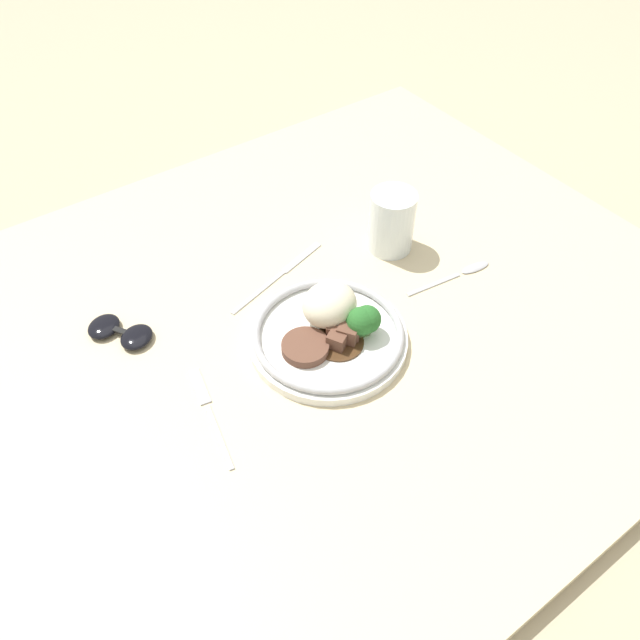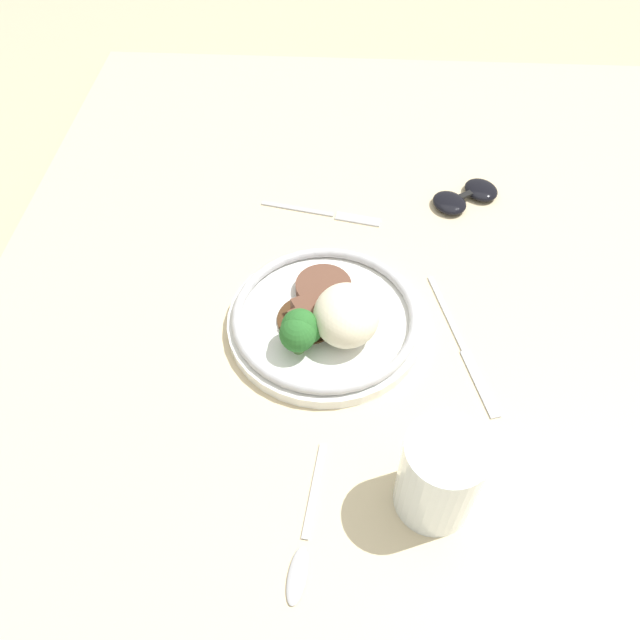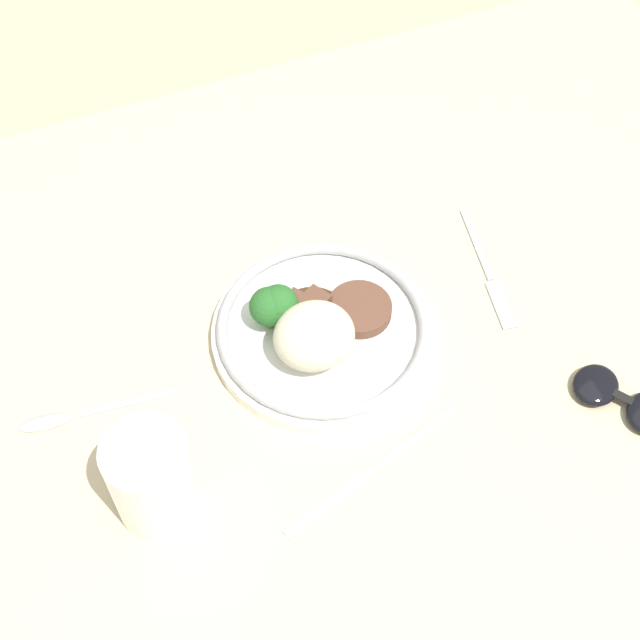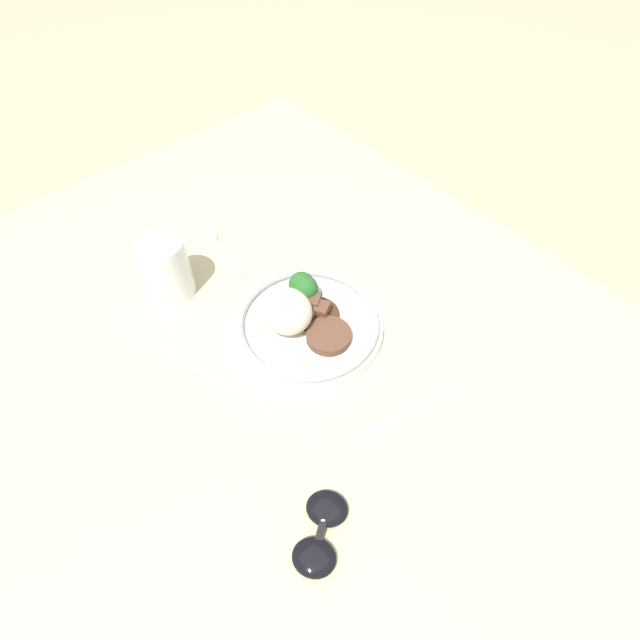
% 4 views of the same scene
% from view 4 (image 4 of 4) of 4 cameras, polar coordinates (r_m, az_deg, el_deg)
% --- Properties ---
extents(ground_plane, '(8.00, 8.00, 0.00)m').
position_cam_4_polar(ground_plane, '(0.79, -3.47, -5.27)').
color(ground_plane, tan).
extents(dining_table, '(1.26, 0.99, 0.03)m').
position_cam_4_polar(dining_table, '(0.78, -3.53, -4.66)').
color(dining_table, beige).
rests_on(dining_table, ground).
extents(plate, '(0.24, 0.24, 0.08)m').
position_cam_4_polar(plate, '(0.78, -1.77, 0.21)').
color(plate, white).
rests_on(plate, dining_table).
extents(juice_glass, '(0.08, 0.08, 0.11)m').
position_cam_4_polar(juice_glass, '(0.85, -17.08, 5.49)').
color(juice_glass, yellow).
rests_on(juice_glass, dining_table).
extents(fork, '(0.05, 0.17, 0.00)m').
position_cam_4_polar(fork, '(0.72, 9.45, -10.61)').
color(fork, '#ADADB2').
rests_on(fork, dining_table).
extents(knife, '(0.21, 0.07, 0.00)m').
position_cam_4_polar(knife, '(0.76, -12.10, -6.45)').
color(knife, '#ADADB2').
rests_on(knife, dining_table).
extents(spoon, '(0.16, 0.03, 0.01)m').
position_cam_4_polar(spoon, '(0.96, -11.88, 9.07)').
color(spoon, '#ADADB2').
rests_on(spoon, dining_table).
extents(sunglasses, '(0.10, 0.12, 0.02)m').
position_cam_4_polar(sunglasses, '(0.64, 0.09, -23.08)').
color(sunglasses, black).
rests_on(sunglasses, dining_table).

